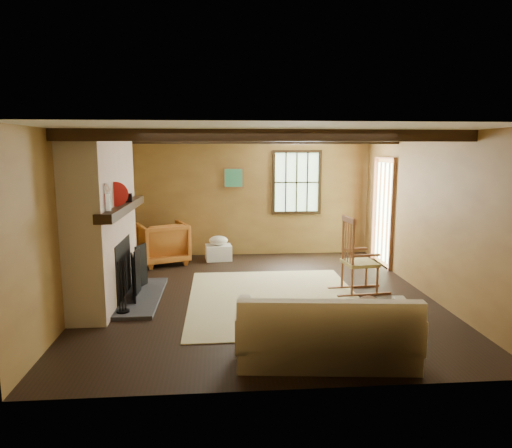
{
  "coord_description": "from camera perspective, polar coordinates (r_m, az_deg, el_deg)",
  "views": [
    {
      "loc": [
        -0.6,
        -6.57,
        2.16
      ],
      "look_at": [
        -0.03,
        0.4,
        1.02
      ],
      "focal_mm": 32.0,
      "sensor_mm": 36.0,
      "label": 1
    }
  ],
  "objects": [
    {
      "name": "ground",
      "position": [
        6.95,
        0.51,
        -8.88
      ],
      "size": [
        5.5,
        5.5,
        0.0
      ],
      "primitive_type": "plane",
      "color": "black",
      "rests_on": "ground"
    },
    {
      "name": "room_envelope",
      "position": [
        6.9,
        2.17,
        4.86
      ],
      "size": [
        5.02,
        5.52,
        2.44
      ],
      "color": "olive",
      "rests_on": "ground"
    },
    {
      "name": "fireplace",
      "position": [
        6.86,
        -18.34,
        -0.11
      ],
      "size": [
        1.02,
        2.3,
        2.4
      ],
      "color": "#985F3B",
      "rests_on": "ground"
    },
    {
      "name": "rug",
      "position": [
        6.78,
        2.38,
        -9.34
      ],
      "size": [
        2.5,
        3.0,
        0.01
      ],
      "primitive_type": "cube",
      "color": "tan",
      "rests_on": "ground"
    },
    {
      "name": "rocking_chair",
      "position": [
        7.15,
        12.54,
        -4.45
      ],
      "size": [
        0.9,
        0.53,
        1.18
      ],
      "rotation": [
        0.0,
        0.0,
        1.67
      ],
      "color": "tan",
      "rests_on": "ground"
    },
    {
      "name": "sofa",
      "position": [
        4.9,
        8.77,
        -13.67
      ],
      "size": [
        1.9,
        1.0,
        0.74
      ],
      "rotation": [
        0.0,
        0.0,
        -0.1
      ],
      "color": "beige",
      "rests_on": "ground"
    },
    {
      "name": "firewood_pile",
      "position": [
        9.49,
        -12.62,
        -3.43
      ],
      "size": [
        0.63,
        0.12,
        0.23
      ],
      "color": "brown",
      "rests_on": "ground"
    },
    {
      "name": "laundry_basket",
      "position": [
        9.09,
        -4.71,
        -3.57
      ],
      "size": [
        0.54,
        0.43,
        0.3
      ],
      "primitive_type": "cube",
      "rotation": [
        0.0,
        0.0,
        0.11
      ],
      "color": "white",
      "rests_on": "ground"
    },
    {
      "name": "basket_pillow",
      "position": [
        9.04,
        -4.73,
        -2.07
      ],
      "size": [
        0.46,
        0.41,
        0.19
      ],
      "primitive_type": "ellipsoid",
      "rotation": [
        0.0,
        0.0,
        0.36
      ],
      "color": "beige",
      "rests_on": "laundry_basket"
    },
    {
      "name": "armchair",
      "position": [
        8.92,
        -11.56,
        -2.34
      ],
      "size": [
        1.12,
        1.13,
        0.8
      ],
      "primitive_type": "imported",
      "rotation": [
        0.0,
        0.0,
        -2.77
      ],
      "color": "#BF6026",
      "rests_on": "ground"
    }
  ]
}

